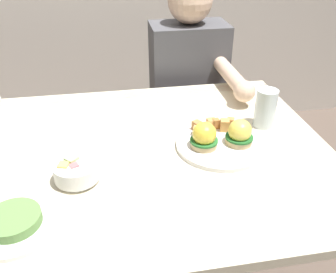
# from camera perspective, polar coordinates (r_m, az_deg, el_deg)

# --- Properties ---
(dining_table) EXTENTS (1.20, 0.90, 0.74)m
(dining_table) POSITION_cam_1_polar(r_m,az_deg,el_deg) (1.14, -5.28, -6.76)
(dining_table) COLOR beige
(dining_table) RESTS_ON ground_plane
(eggs_benedict_plate) EXTENTS (0.27, 0.27, 0.09)m
(eggs_benedict_plate) POSITION_cam_1_polar(r_m,az_deg,el_deg) (1.09, 8.43, -0.40)
(eggs_benedict_plate) COLOR white
(eggs_benedict_plate) RESTS_ON dining_table
(fruit_bowl) EXTENTS (0.12, 0.12, 0.06)m
(fruit_bowl) POSITION_cam_1_polar(r_m,az_deg,el_deg) (0.97, -14.63, -5.40)
(fruit_bowl) COLOR white
(fruit_bowl) RESTS_ON dining_table
(water_glass_near) EXTENTS (0.07, 0.07, 0.13)m
(water_glass_near) POSITION_cam_1_polar(r_m,az_deg,el_deg) (1.22, 15.37, 4.12)
(water_glass_near) COLOR silver
(water_glass_near) RESTS_ON dining_table
(side_plate) EXTENTS (0.20, 0.20, 0.04)m
(side_plate) POSITION_cam_1_polar(r_m,az_deg,el_deg) (0.89, -23.51, -12.65)
(side_plate) COLOR white
(side_plate) RESTS_ON dining_table
(diner_person) EXTENTS (0.34, 0.54, 1.14)m
(diner_person) POSITION_cam_1_polar(r_m,az_deg,el_deg) (1.68, 3.48, 7.48)
(diner_person) COLOR #33333D
(diner_person) RESTS_ON ground_plane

